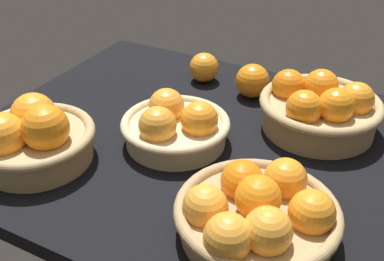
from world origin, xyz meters
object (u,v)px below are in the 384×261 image
basket_far_left (257,213)px  basket_center (175,126)px  loose_orange_front_gap (252,81)px  basket_near_left (320,108)px  basket_far_right (33,137)px  loose_orange_back_gap (204,67)px

basket_far_left → basket_center: bearing=-34.9°
loose_orange_front_gap → basket_near_left: bearing=157.0°
basket_far_right → loose_orange_front_gap: 48.96cm
basket_far_right → basket_center: 26.00cm
basket_far_left → loose_orange_front_gap: bearing=-67.7°
loose_orange_back_gap → basket_far_left: bearing=125.0°
basket_near_left → basket_center: bearing=37.5°
loose_orange_front_gap → loose_orange_back_gap: 13.28cm
basket_far_right → loose_orange_front_gap: basket_far_right is taller
basket_far_left → basket_far_right: (42.41, 1.00, 0.90)cm
basket_near_left → basket_center: size_ratio=1.15×
basket_far_left → loose_orange_back_gap: 51.91cm
basket_far_left → loose_orange_back_gap: (29.77, -42.53, -0.51)cm
basket_far_left → loose_orange_back_gap: basket_far_left is taller
basket_near_left → loose_orange_back_gap: bearing=-16.9°
basket_far_left → basket_near_left: (-0.35, -33.40, 0.90)cm
basket_far_right → basket_near_left: bearing=-141.2°
loose_orange_front_gap → loose_orange_back_gap: size_ratio=1.09×
basket_near_left → loose_orange_front_gap: bearing=-23.0°
basket_far_right → loose_orange_front_gap: bearing=-121.8°
basket_far_left → basket_center: (22.59, -15.79, -0.19)cm
basket_far_right → loose_orange_back_gap: bearing=-106.2°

